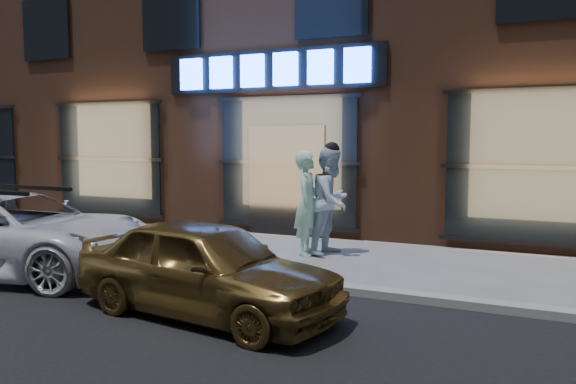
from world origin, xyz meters
name	(u,v)px	position (x,y,z in m)	size (l,w,h in m)	color
ground	(183,274)	(0.00, 0.00, 0.00)	(90.00, 90.00, 0.00)	slate
curb	(183,270)	(0.00, 0.00, 0.06)	(60.00, 0.25, 0.12)	gray
storefront_building	(347,29)	(0.00, 7.99, 5.15)	(30.20, 8.28, 10.30)	#54301E
man_bowtie	(307,203)	(1.21, 2.19, 0.95)	(0.69, 0.45, 1.89)	#9DCEB8
man_cap	(331,201)	(1.59, 2.43, 0.98)	(0.96, 0.74, 1.97)	white
white_suv	(14,234)	(-2.35, -1.11, 0.64)	(2.14, 4.63, 1.29)	silver
gold_sedan	(206,267)	(1.47, -1.59, 0.59)	(1.38, 3.44, 1.17)	brown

